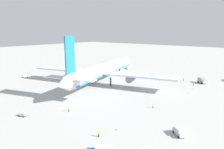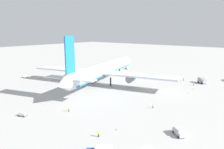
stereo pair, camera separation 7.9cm
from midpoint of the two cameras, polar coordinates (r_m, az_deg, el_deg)
The scene contains 16 objects.
ground_plane at distance 113.68m, azimuth -2.23°, elevation -2.45°, with size 600.00×600.00×0.00m, color #B2B2AD.
airliner at distance 110.94m, azimuth -2.58°, elevation 1.23°, with size 75.48×77.30×25.84m.
service_truck_3 at distance 123.73m, azimuth 22.96°, elevation -1.47°, with size 4.86×5.32×2.94m.
service_van at distance 62.27m, azimuth 17.55°, elevation -14.42°, with size 4.19×4.51×1.97m.
baggage_cart_0 at distance 77.38m, azimuth -22.86°, elevation -9.83°, with size 2.28×3.23×1.20m.
baggage_cart_1 at distance 138.05m, azimuth -22.36°, elevation -0.45°, with size 3.49×1.97×1.47m.
baggage_cart_2 at distance 156.42m, azimuth 3.96°, elevation 1.77°, with size 2.20×3.47×1.48m.
ground_worker_0 at distance 58.91m, azimuth -3.64°, elevation -15.63°, with size 0.51×0.51×1.69m.
ground_worker_1 at distance 125.46m, azimuth 18.66°, elevation -1.28°, with size 0.54×0.54×1.79m.
ground_worker_2 at distance 117.25m, azimuth 21.03°, elevation -2.38°, with size 0.54×0.54×1.66m.
ground_worker_3 at distance 76.80m, azimuth -11.54°, elevation -9.13°, with size 0.49×0.49×1.66m.
ground_worker_4 at distance 79.82m, azimuth 10.94°, elevation -8.31°, with size 0.56×0.56×1.62m.
traffic_cone_0 at distance 62.66m, azimuth 1.26°, elevation -14.43°, with size 0.36×0.36×0.55m, color orange.
traffic_cone_1 at distance 101.90m, azimuth 19.79°, elevation -4.69°, with size 0.36×0.36×0.55m, color orange.
traffic_cone_2 at distance 108.98m, azimuth 20.96°, elevation -3.72°, with size 0.36×0.36×0.55m, color orange.
traffic_cone_3 at distance 124.91m, azimuth 17.29°, elevation -1.55°, with size 0.36×0.36×0.55m, color orange.
Camera 1 is at (-83.01, -72.46, 27.97)m, focal length 34.03 mm.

